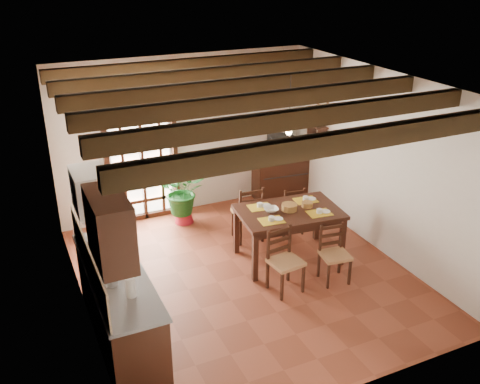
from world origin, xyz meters
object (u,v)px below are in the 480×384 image
chair_far_left (248,222)px  chair_far_right (290,218)px  sideboard (280,176)px  chair_near_right (334,264)px  potted_plant (183,193)px  chair_near_left (285,272)px  kitchen_counter (119,304)px  pendant_lamp (289,127)px  dining_table (289,217)px  crt_tv (281,146)px

chair_far_left → chair_far_right: chair_far_left is taller
chair_far_right → sideboard: size_ratio=0.84×
chair_near_right → potted_plant: size_ratio=0.39×
sideboard → potted_plant: potted_plant is taller
chair_near_left → chair_far_right: bearing=50.8°
kitchen_counter → pendant_lamp: 3.30m
dining_table → potted_plant: 2.09m
dining_table → chair_near_left: (-0.46, -0.73, -0.43)m
crt_tv → potted_plant: bearing=-158.5°
chair_far_left → chair_near_left: bearing=88.2°
dining_table → crt_tv: crt_tv is taller
chair_near_left → dining_table: bearing=50.7°
crt_tv → kitchen_counter: bearing=-128.4°
chair_far_right → potted_plant: bearing=-28.4°
sideboard → dining_table: bearing=-110.0°
dining_table → pendant_lamp: 1.37m
dining_table → kitchen_counter: bearing=-158.4°
chair_near_right → chair_far_left: (-0.59, 1.61, 0.04)m
chair_far_right → crt_tv: crt_tv is taller
chair_near_right → potted_plant: potted_plant is taller
sideboard → pendant_lamp: pendant_lamp is taller
pendant_lamp → kitchen_counter: bearing=-162.5°
chair_near_right → crt_tv: bearing=84.0°
dining_table → pendant_lamp: (0.00, 0.10, 1.37)m
kitchen_counter → chair_far_right: bearing=25.0°
chair_near_right → sideboard: 2.95m
kitchen_counter → chair_far_left: (2.46, 1.58, -0.17)m
chair_near_left → chair_near_right: size_ratio=1.09×
dining_table → chair_far_left: bearing=116.0°
potted_plant → pendant_lamp: size_ratio=2.57×
dining_table → crt_tv: (0.99, 2.05, 0.33)m
crt_tv → chair_near_left: bearing=-102.9°
sideboard → kitchen_counter: bearing=-137.3°
kitchen_counter → potted_plant: bearing=56.5°
chair_near_right → chair_far_left: chair_far_left is taller
chair_near_right → chair_far_left: size_ratio=0.87×
dining_table → crt_tv: size_ratio=2.95×
potted_plant → pendant_lamp: 2.50m
chair_near_left → chair_far_left: chair_far_left is taller
crt_tv → potted_plant: potted_plant is taller
dining_table → chair_near_left: 0.96m
chair_far_right → potted_plant: 1.87m
chair_far_left → crt_tv: (1.28, 1.24, 0.74)m
chair_far_right → sideboard: (0.53, 1.33, 0.16)m
chair_near_right → pendant_lamp: bearing=115.6°
kitchen_counter → pendant_lamp: size_ratio=2.66×
chair_far_left → sideboard: size_ratio=0.96×
pendant_lamp → dining_table: bearing=-90.0°
dining_table → potted_plant: size_ratio=0.74×
sideboard → crt_tv: 0.62m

